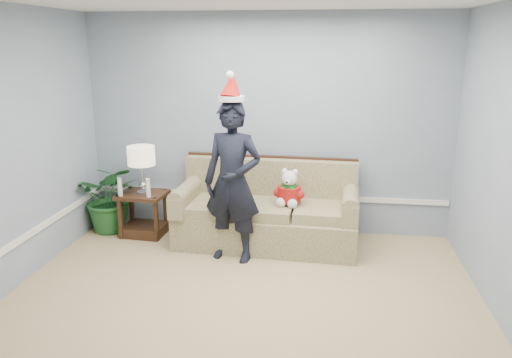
{
  "coord_description": "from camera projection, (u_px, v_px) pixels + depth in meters",
  "views": [
    {
      "loc": [
        0.72,
        -3.55,
        2.34
      ],
      "look_at": [
        -0.0,
        1.55,
        0.92
      ],
      "focal_mm": 35.0,
      "sensor_mm": 36.0,
      "label": 1
    }
  ],
  "objects": [
    {
      "name": "santa_hat",
      "position": [
        232.0,
        88.0,
        5.12
      ],
      "size": [
        0.32,
        0.35,
        0.32
      ],
      "rotation": [
        0.0,
        0.0,
        -0.22
      ],
      "color": "white",
      "rests_on": "man"
    },
    {
      "name": "side_table",
      "position": [
        144.0,
        218.0,
        6.23
      ],
      "size": [
        0.6,
        0.51,
        0.55
      ],
      "rotation": [
        0.0,
        0.0,
        -0.07
      ],
      "color": "#3B2715",
      "rests_on": "room_shell"
    },
    {
      "name": "man",
      "position": [
        233.0,
        182.0,
        5.37
      ],
      "size": [
        0.72,
        0.54,
        1.76
      ],
      "primitive_type": "imported",
      "rotation": [
        0.0,
        0.0,
        -0.2
      ],
      "color": "black",
      "rests_on": "room_shell"
    },
    {
      "name": "teddy_bear",
      "position": [
        289.0,
        192.0,
        5.74
      ],
      "size": [
        0.31,
        0.33,
        0.43
      ],
      "rotation": [
        0.0,
        0.0,
        -0.19
      ],
      "color": "white",
      "rests_on": "sofa"
    },
    {
      "name": "houseplant",
      "position": [
        111.0,
        197.0,
        6.31
      ],
      "size": [
        0.88,
        0.79,
        0.89
      ],
      "primitive_type": "imported",
      "rotation": [
        0.0,
        0.0,
        0.13
      ],
      "color": "#1C5524",
      "rests_on": "room_shell"
    },
    {
      "name": "sofa",
      "position": [
        267.0,
        214.0,
        5.97
      ],
      "size": [
        2.16,
        1.0,
        0.99
      ],
      "rotation": [
        0.0,
        0.0,
        -0.05
      ],
      "color": "brown",
      "rests_on": "room_shell"
    },
    {
      "name": "table_lamp",
      "position": [
        141.0,
        158.0,
        5.99
      ],
      "size": [
        0.33,
        0.33,
        0.59
      ],
      "color": "silver",
      "rests_on": "side_table"
    },
    {
      "name": "room_shell",
      "position": [
        227.0,
        178.0,
        3.75
      ],
      "size": [
        4.54,
        5.04,
        2.74
      ],
      "color": "tan",
      "rests_on": "ground"
    },
    {
      "name": "wainscot_trim",
      "position": [
        141.0,
        227.0,
        5.27
      ],
      "size": [
        4.49,
        4.99,
        0.06
      ],
      "color": "white",
      "rests_on": "room_shell"
    },
    {
      "name": "candle_pair",
      "position": [
        134.0,
        188.0,
        5.98
      ],
      "size": [
        0.41,
        0.06,
        0.23
      ],
      "color": "silver",
      "rests_on": "side_table"
    }
  ]
}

